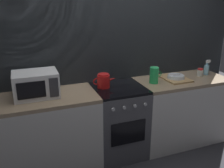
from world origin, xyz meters
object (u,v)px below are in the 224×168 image
(dish_pile, at_px, (175,78))
(stove_unit, at_px, (118,121))
(kettle, at_px, (104,81))
(spray_bottle, at_px, (207,69))
(spice_jar, at_px, (200,72))
(microwave, at_px, (36,84))
(pitcher, at_px, (154,75))

(dish_pile, bearing_deg, stove_unit, -178.63)
(kettle, distance_m, spray_bottle, 1.49)
(stove_unit, relative_size, spray_bottle, 4.43)
(kettle, bearing_deg, spray_bottle, -0.38)
(kettle, height_order, dish_pile, kettle)
(stove_unit, distance_m, spray_bottle, 1.42)
(stove_unit, height_order, dish_pile, dish_pile)
(kettle, bearing_deg, stove_unit, -19.18)
(kettle, height_order, spice_jar, kettle)
(dish_pile, xyz_separation_m, spice_jar, (0.40, 0.01, 0.03))
(kettle, height_order, spray_bottle, spray_bottle)
(spice_jar, distance_m, spray_bottle, 0.13)
(spray_bottle, bearing_deg, dish_pile, -176.66)
(dish_pile, height_order, spray_bottle, spray_bottle)
(stove_unit, xyz_separation_m, microwave, (-0.93, 0.05, 0.59))
(microwave, distance_m, spice_jar, 2.13)
(stove_unit, xyz_separation_m, kettle, (-0.17, 0.06, 0.53))
(microwave, xyz_separation_m, kettle, (0.76, 0.01, -0.05))
(spice_jar, relative_size, spray_bottle, 0.52)
(pitcher, distance_m, spice_jar, 0.73)
(stove_unit, xyz_separation_m, pitcher, (0.47, -0.01, 0.55))
(microwave, height_order, dish_pile, microwave)
(pitcher, height_order, dish_pile, pitcher)
(dish_pile, relative_size, spray_bottle, 1.97)
(pitcher, bearing_deg, microwave, 177.53)
(spray_bottle, bearing_deg, microwave, 179.92)
(stove_unit, distance_m, microwave, 1.10)
(pitcher, relative_size, dish_pile, 0.50)
(dish_pile, bearing_deg, spray_bottle, 3.34)
(microwave, xyz_separation_m, dish_pile, (1.73, -0.03, -0.11))
(pitcher, bearing_deg, spray_bottle, 3.84)
(pitcher, xyz_separation_m, dish_pile, (0.33, 0.03, -0.08))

